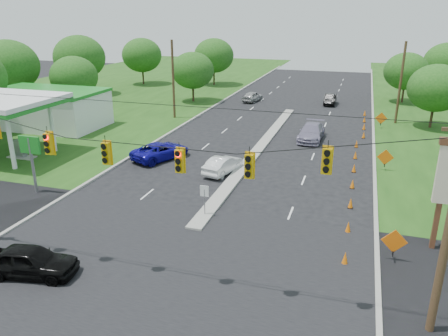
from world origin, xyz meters
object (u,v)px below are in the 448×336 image
(black_sedan, at_px, (30,261))
(blue_pickup, at_px, (161,151))
(white_sedan, at_px, (223,165))
(gas_station, at_px, (38,107))

(black_sedan, xyz_separation_m, blue_pickup, (-1.69, 17.95, -0.03))
(black_sedan, relative_size, blue_pickup, 0.85)
(black_sedan, distance_m, white_sedan, 16.85)
(gas_station, height_order, black_sedan, gas_station)
(black_sedan, distance_m, blue_pickup, 18.03)
(black_sedan, bearing_deg, gas_station, 27.74)
(black_sedan, bearing_deg, blue_pickup, -5.07)
(gas_station, relative_size, white_sedan, 4.79)
(black_sedan, bearing_deg, white_sedan, -25.79)
(gas_station, xyz_separation_m, black_sedan, (17.90, -22.76, -1.81))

